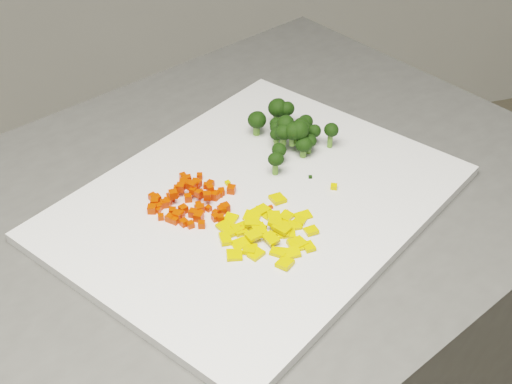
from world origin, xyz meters
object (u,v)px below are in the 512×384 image
object	(u,v)px
pepper_pile	(271,226)
broccoli_pile	(287,130)
cutting_board	(256,202)

from	to	relation	value
pepper_pile	broccoli_pile	distance (m)	0.18
pepper_pile	broccoli_pile	size ratio (longest dim) A/B	0.97
cutting_board	broccoli_pile	size ratio (longest dim) A/B	3.75
cutting_board	pepper_pile	xyz separation A→B (m)	(-0.00, -0.07, 0.01)
pepper_pile	broccoli_pile	bearing A→B (deg)	65.48
pepper_pile	broccoli_pile	world-z (taller)	broccoli_pile
cutting_board	pepper_pile	world-z (taller)	pepper_pile
cutting_board	pepper_pile	size ratio (longest dim) A/B	3.88
cutting_board	pepper_pile	distance (m)	0.07
cutting_board	broccoli_pile	xyz separation A→B (m)	(0.07, 0.09, 0.04)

